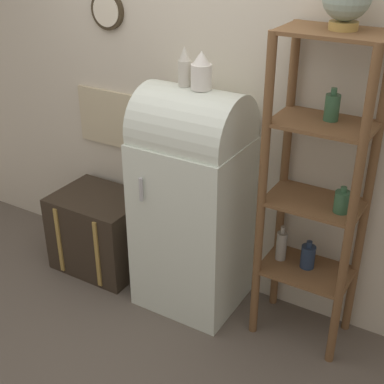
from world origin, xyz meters
name	(u,v)px	position (x,y,z in m)	size (l,w,h in m)	color
ground_plane	(171,318)	(0.00, 0.00, 0.00)	(12.00, 12.00, 0.00)	#60564C
wall_back	(216,98)	(-0.01, 0.57, 1.35)	(7.00, 0.09, 2.70)	beige
refrigerator	(192,198)	(0.00, 0.27, 0.78)	(0.64, 0.59, 1.49)	silver
suitcase_trunk	(101,231)	(-0.78, 0.26, 0.29)	(0.64, 0.51, 0.58)	#33281E
shelf_unit	(316,187)	(0.76, 0.34, 1.02)	(0.55, 0.38, 1.88)	brown
vase_left	(185,68)	(-0.06, 0.28, 1.60)	(0.07, 0.07, 0.23)	beige
vase_center	(201,72)	(0.05, 0.28, 1.59)	(0.12, 0.12, 0.22)	white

